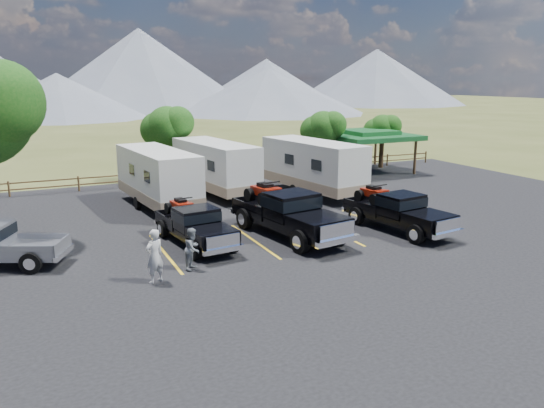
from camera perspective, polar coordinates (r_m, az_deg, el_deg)
name	(u,v)px	position (r m, az deg, el deg)	size (l,w,h in m)	color
ground	(341,263)	(21.03, 7.42, -6.32)	(320.00, 320.00, 0.00)	#424C20
asphalt_lot	(305,242)	(23.48, 3.53, -4.07)	(44.00, 34.00, 0.04)	black
stall_lines	(294,235)	(24.32, 2.41, -3.38)	(12.12, 5.50, 0.01)	yellow
tree_ne_a	(323,128)	(39.18, 5.50, 8.09)	(3.11, 2.92, 4.76)	black
tree_ne_b	(382,129)	(43.34, 11.76, 7.91)	(2.77, 2.59, 4.27)	black
tree_north	(167,127)	(36.89, -11.23, 8.12)	(3.46, 3.24, 5.25)	black
rail_fence	(227,171)	(37.96, -4.90, 3.55)	(36.12, 0.12, 1.00)	brown
pavilion	(369,136)	(41.40, 10.35, 7.25)	(6.20, 6.20, 3.22)	brown
mountain_range	(37,74)	(122.71, -23.96, 12.64)	(209.00, 71.00, 20.00)	slate
rig_left	(194,224)	(23.06, -8.34, -2.16)	(2.46, 5.70, 1.84)	black
rig_center	(288,212)	(23.98, 1.68, -0.89)	(3.26, 7.12, 2.29)	black
rig_right	(397,210)	(25.59, 13.29, -0.67)	(2.75, 6.15, 1.99)	black
trailer_left	(158,178)	(29.76, -12.19, 2.77)	(3.22, 9.32, 3.22)	silver
trailer_center	(215,167)	(32.65, -6.14, 3.93)	(3.43, 9.37, 3.24)	silver
trailer_right	(313,167)	(32.53, 4.40, 4.00)	(3.59, 9.58, 3.31)	silver
person_a	(155,256)	(18.99, -12.52, -5.49)	(0.71, 0.46, 1.94)	beige
person_b	(193,249)	(20.11, -8.53, -4.76)	(0.78, 0.60, 1.60)	slate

